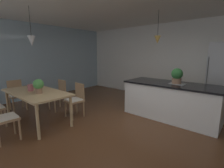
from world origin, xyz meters
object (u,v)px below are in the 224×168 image
(chair_near_right, at_px, (2,117))
(potted_plant_on_table, at_px, (38,85))
(refrigerator, at_px, (221,78))
(kitchen_island, at_px, (171,100))
(chair_far_right, at_px, (76,99))
(chair_far_left, at_px, (58,94))
(potted_plant_on_island, at_px, (177,76))
(vase_on_dining_table, at_px, (31,88))
(chair_window_end, at_px, (17,94))
(dining_table, at_px, (36,94))

(chair_near_right, relative_size, potted_plant_on_table, 2.69)
(potted_plant_on_table, bearing_deg, refrigerator, 52.46)
(kitchen_island, height_order, refrigerator, refrigerator)
(chair_far_right, bearing_deg, chair_near_right, -90.20)
(chair_far_left, height_order, kitchen_island, kitchen_island)
(potted_plant_on_island, height_order, vase_on_dining_table, potted_plant_on_island)
(chair_window_end, height_order, potted_plant_on_island, potted_plant_on_island)
(chair_far_left, bearing_deg, potted_plant_on_table, -52.57)
(chair_far_right, distance_m, potted_plant_on_island, 2.61)
(chair_window_end, height_order, chair_near_right, same)
(kitchen_island, height_order, vase_on_dining_table, vase_on_dining_table)
(chair_window_end, height_order, chair_far_left, same)
(potted_plant_on_island, bearing_deg, chair_near_right, -122.27)
(potted_plant_on_table, bearing_deg, kitchen_island, 49.02)
(chair_near_right, height_order, refrigerator, refrigerator)
(chair_near_right, relative_size, refrigerator, 0.45)
(vase_on_dining_table, bearing_deg, chair_far_left, 106.92)
(chair_near_right, bearing_deg, kitchen_island, 59.13)
(potted_plant_on_table, bearing_deg, vase_on_dining_table, -176.92)
(chair_window_end, height_order, refrigerator, refrigerator)
(chair_window_end, distance_m, chair_near_right, 1.90)
(dining_table, relative_size, refrigerator, 0.96)
(potted_plant_on_table, xyz_separation_m, vase_on_dining_table, (-0.39, -0.02, -0.11))
(dining_table, bearing_deg, vase_on_dining_table, -161.08)
(refrigerator, xyz_separation_m, potted_plant_on_island, (-0.75, -1.42, 0.14))
(chair_near_right, bearing_deg, vase_on_dining_table, 126.10)
(dining_table, bearing_deg, chair_near_right, -63.30)
(kitchen_island, distance_m, refrigerator, 1.74)
(chair_window_end, relative_size, vase_on_dining_table, 5.54)
(dining_table, height_order, kitchen_island, kitchen_island)
(chair_far_left, bearing_deg, chair_window_end, -137.00)
(chair_far_left, relative_size, potted_plant_on_island, 2.26)
(chair_window_end, xyz_separation_m, chair_far_right, (1.72, 0.82, 0.00))
(dining_table, height_order, potted_plant_on_island, potted_plant_on_island)
(chair_far_left, height_order, refrigerator, refrigerator)
(chair_far_left, relative_size, kitchen_island, 0.38)
(chair_window_end, bearing_deg, chair_far_left, 43.00)
(potted_plant_on_island, bearing_deg, chair_window_end, -147.58)
(kitchen_island, xyz_separation_m, refrigerator, (0.85, 1.42, 0.51))
(chair_window_end, relative_size, refrigerator, 0.45)
(chair_window_end, distance_m, refrigerator, 5.88)
(kitchen_island, bearing_deg, chair_far_right, -140.91)
(chair_far_right, xyz_separation_m, refrigerator, (2.76, 2.97, 0.49))
(dining_table, xyz_separation_m, vase_on_dining_table, (-0.15, -0.05, 0.15))
(chair_far_right, relative_size, vase_on_dining_table, 5.54)
(potted_plant_on_island, height_order, potted_plant_on_table, potted_plant_on_island)
(dining_table, bearing_deg, potted_plant_on_table, -7.23)
(kitchen_island, bearing_deg, chair_near_right, -120.87)
(kitchen_island, bearing_deg, dining_table, -134.43)
(chair_far_right, xyz_separation_m, potted_plant_on_island, (2.01, 1.55, 0.63))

